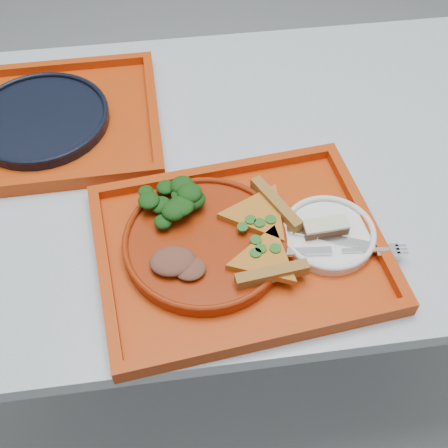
{
  "coord_description": "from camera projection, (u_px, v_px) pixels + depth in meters",
  "views": [
    {
      "loc": [
        -0.15,
        -0.73,
        1.5
      ],
      "look_at": [
        -0.07,
        -0.17,
        0.78
      ],
      "focal_mm": 45.0,
      "sensor_mm": 36.0,
      "label": 1
    }
  ],
  "objects": [
    {
      "name": "ground",
      "position": [
        240.0,
        340.0,
        1.63
      ],
      "size": [
        10.0,
        10.0,
        0.0
      ],
      "primitive_type": "plane",
      "color": "gray",
      "rests_on": "ground"
    },
    {
      "name": "fork",
      "position": [
        341.0,
        251.0,
        0.88
      ],
      "size": [
        0.19,
        0.04,
        0.01
      ],
      "primitive_type": "cube",
      "rotation": [
        0.0,
        0.0,
        -0.1
      ],
      "color": "silver",
      "rests_on": "side_plate"
    },
    {
      "name": "salad_heap",
      "position": [
        174.0,
        200.0,
        0.91
      ],
      "size": [
        0.1,
        0.09,
        0.05
      ],
      "primitive_type": "ellipsoid",
      "color": "black",
      "rests_on": "dinner_plate"
    },
    {
      "name": "tray_main",
      "position": [
        240.0,
        250.0,
        0.91
      ],
      "size": [
        0.48,
        0.4,
        0.01
      ],
      "primitive_type": "cube",
      "rotation": [
        0.0,
        0.0,
        0.11
      ],
      "color": "#B23309",
      "rests_on": "table"
    },
    {
      "name": "knife",
      "position": [
        328.0,
        237.0,
        0.89
      ],
      "size": [
        0.18,
        0.08,
        0.01
      ],
      "primitive_type": "cube",
      "rotation": [
        0.0,
        0.0,
        -0.38
      ],
      "color": "silver",
      "rests_on": "side_plate"
    },
    {
      "name": "side_plate",
      "position": [
        328.0,
        235.0,
        0.91
      ],
      "size": [
        0.15,
        0.15,
        0.01
      ],
      "primitive_type": "cylinder",
      "color": "white",
      "rests_on": "tray_main"
    },
    {
      "name": "table",
      "position": [
        248.0,
        185.0,
        1.1
      ],
      "size": [
        1.6,
        0.8,
        0.75
      ],
      "color": "#9AA2AD",
      "rests_on": "ground"
    },
    {
      "name": "meat_portion",
      "position": [
        173.0,
        261.0,
        0.85
      ],
      "size": [
        0.07,
        0.06,
        0.02
      ],
      "primitive_type": "ellipsoid",
      "color": "brown",
      "rests_on": "dinner_plate"
    },
    {
      "name": "navy_plate",
      "position": [
        41.0,
        120.0,
        1.08
      ],
      "size": [
        0.26,
        0.26,
        0.02
      ],
      "primitive_type": "cylinder",
      "color": "black",
      "rests_on": "tray_far"
    },
    {
      "name": "dessert_bar",
      "position": [
        325.0,
        227.0,
        0.9
      ],
      "size": [
        0.07,
        0.03,
        0.02
      ],
      "rotation": [
        0.0,
        0.0,
        0.06
      ],
      "color": "#4E2C1A",
      "rests_on": "side_plate"
    },
    {
      "name": "tray_far",
      "position": [
        43.0,
        125.0,
        1.09
      ],
      "size": [
        0.45,
        0.36,
        0.01
      ],
      "primitive_type": "cube",
      "rotation": [
        0.0,
        0.0,
        0.01
      ],
      "color": "#B23309",
      "rests_on": "table"
    },
    {
      "name": "pizza_slice_a",
      "position": [
        266.0,
        257.0,
        0.86
      ],
      "size": [
        0.12,
        0.14,
        0.02
      ],
      "primitive_type": null,
      "rotation": [
        0.0,
        0.0,
        1.69
      ],
      "color": "gold",
      "rests_on": "dinner_plate"
    },
    {
      "name": "dinner_plate",
      "position": [
        205.0,
        243.0,
        0.9
      ],
      "size": [
        0.26,
        0.26,
        0.02
      ],
      "primitive_type": "cylinder",
      "color": "maroon",
      "rests_on": "tray_main"
    },
    {
      "name": "pizza_slice_b",
      "position": [
        259.0,
        213.0,
        0.91
      ],
      "size": [
        0.18,
        0.17,
        0.02
      ],
      "primitive_type": null,
      "rotation": [
        0.0,
        0.0,
        3.59
      ],
      "color": "gold",
      "rests_on": "dinner_plate"
    }
  ]
}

